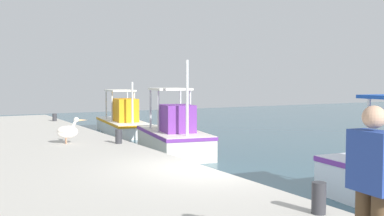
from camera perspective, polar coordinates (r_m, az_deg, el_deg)
name	(u,v)px	position (r m, az deg, el deg)	size (l,w,h in m)	color
fishing_boat_nearest	(123,122)	(23.21, -8.98, -1.83)	(5.92, 2.46, 2.71)	white
fishing_boat_second	(174,136)	(16.57, -2.42, -3.72)	(4.88, 2.65, 3.47)	silver
pelican	(67,131)	(14.21, -15.90, -2.88)	(0.43, 0.96, 0.82)	tan
fisherman_standing	(372,184)	(4.58, 22.40, -9.18)	(0.66, 0.29, 1.72)	#4C3823
mooring_bollard_nearest	(55,117)	(22.47, -17.44, -1.17)	(0.21, 0.21, 0.36)	#333338
mooring_bollard_second	(119,136)	(13.90, -9.53, -3.66)	(0.21, 0.21, 0.45)	#333338
mooring_bollard_third	(319,198)	(6.81, 16.17, -11.18)	(0.21, 0.21, 0.47)	#333338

